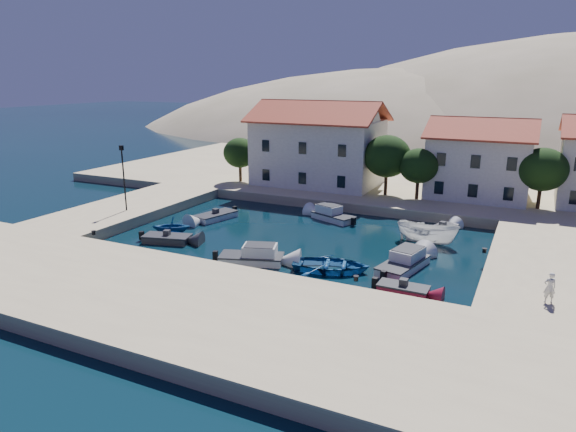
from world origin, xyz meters
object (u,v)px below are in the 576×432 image
(cabin_cruiser_east, at_px, (403,263))
(cabin_cruiser_south, at_px, (251,257))
(pedestrian, at_px, (550,287))
(building_mid, at_px, (480,157))
(lamppost, at_px, (123,172))
(rowboat_south, at_px, (331,271))
(boat_east, at_px, (427,243))
(building_left, at_px, (318,142))

(cabin_cruiser_east, bearing_deg, cabin_cruiser_south, 120.97)
(cabin_cruiser_south, bearing_deg, pedestrian, -20.47)
(building_mid, xyz_separation_m, lamppost, (-29.50, -21.00, -0.47))
(rowboat_south, xyz_separation_m, boat_east, (4.87, 9.38, 0.00))
(building_left, distance_m, lamppost, 23.10)
(building_left, bearing_deg, cabin_cruiser_east, -53.87)
(boat_east, distance_m, pedestrian, 14.28)
(building_left, height_order, boat_east, building_left)
(cabin_cruiser_east, height_order, boat_east, cabin_cruiser_east)
(building_mid, distance_m, boat_east, 16.47)
(pedestrian, bearing_deg, cabin_cruiser_east, -42.45)
(building_left, distance_m, cabin_cruiser_east, 27.02)
(rowboat_south, bearing_deg, pedestrian, -110.87)
(building_mid, relative_size, cabin_cruiser_south, 2.06)
(lamppost, xyz_separation_m, rowboat_south, (22.55, -3.87, -4.75))
(building_left, height_order, cabin_cruiser_east, building_left)
(cabin_cruiser_east, xyz_separation_m, boat_east, (0.32, 6.89, -0.48))
(lamppost, bearing_deg, boat_east, 11.37)
(lamppost, distance_m, cabin_cruiser_south, 17.86)
(rowboat_south, bearing_deg, building_left, 10.61)
(building_left, relative_size, rowboat_south, 2.69)
(building_left, height_order, cabin_cruiser_south, building_left)
(lamppost, xyz_separation_m, cabin_cruiser_south, (16.63, -4.93, -4.28))
(building_mid, distance_m, pedestrian, 27.54)
(building_mid, distance_m, cabin_cruiser_east, 23.00)
(lamppost, distance_m, boat_east, 28.37)
(cabin_cruiser_south, bearing_deg, building_mid, 44.71)
(cabin_cruiser_south, xyz_separation_m, rowboat_south, (5.92, 1.06, -0.48))
(cabin_cruiser_south, relative_size, cabin_cruiser_east, 0.95)
(boat_east, bearing_deg, building_mid, -3.55)
(lamppost, relative_size, boat_east, 1.21)
(building_mid, distance_m, rowboat_south, 26.34)
(building_left, xyz_separation_m, rowboat_south, (11.05, -23.87, -5.94))
(rowboat_south, distance_m, pedestrian, 14.01)
(building_mid, distance_m, lamppost, 36.21)
(cabin_cruiser_south, distance_m, cabin_cruiser_east, 11.06)
(building_left, xyz_separation_m, boat_east, (15.92, -14.48, -5.94))
(building_left, bearing_deg, cabin_cruiser_south, -78.38)
(building_left, relative_size, boat_east, 2.85)
(lamppost, height_order, cabin_cruiser_south, lamppost)
(lamppost, relative_size, rowboat_south, 1.14)
(building_mid, bearing_deg, pedestrian, -75.53)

